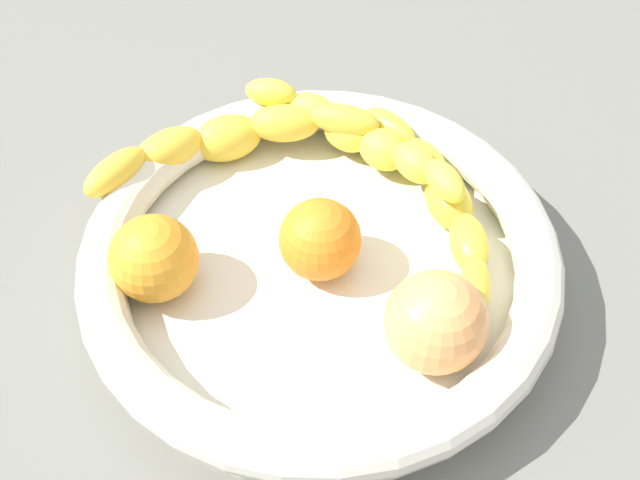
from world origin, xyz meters
The scene contains 8 objects.
kitchen_counter centered at (0.00, 0.00, 1.50)cm, with size 120.00×120.00×3.00cm, color slate.
fruit_bowl centered at (0.00, 0.00, 5.92)cm, with size 35.52×35.52×5.66cm.
banana_draped_left centered at (-7.90, -8.29, 8.26)cm, with size 11.40×19.88×4.90cm.
banana_draped_right centered at (-10.53, 0.18, 7.41)cm, with size 8.26×22.94×3.96cm.
banana_arching_top centered at (1.81, -13.30, 7.95)cm, with size 25.05×9.40×4.99cm.
orange_front centered at (11.37, -3.55, 8.35)cm, with size 6.37×6.37×6.37cm, color orange.
orange_mid_left centered at (0.00, 0.00, 8.21)cm, with size 6.10×6.10×6.10cm, color orange.
peach_blush centered at (-3.50, 10.06, 8.65)cm, with size 6.97×6.97×6.97cm, color #F8A15A.
Camera 1 is at (15.32, 30.81, 49.02)cm, focal length 41.31 mm.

